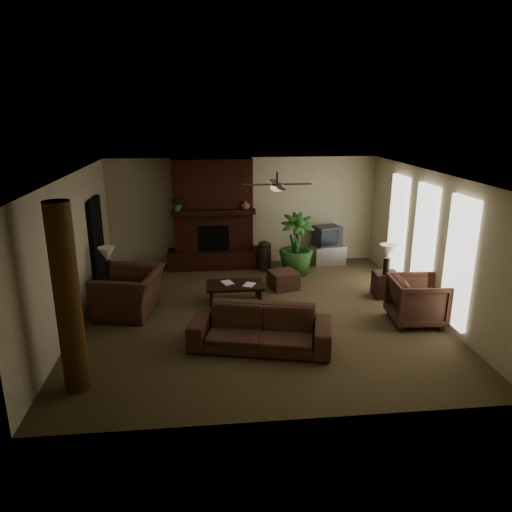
{
  "coord_description": "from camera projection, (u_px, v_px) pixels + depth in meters",
  "views": [
    {
      "loc": [
        -0.99,
        -8.86,
        3.93
      ],
      "look_at": [
        0.0,
        0.4,
        1.1
      ],
      "focal_mm": 33.58,
      "sensor_mm": 36.0,
      "label": 1
    }
  ],
  "objects": [
    {
      "name": "lamp_left",
      "position": [
        107.0,
        256.0,
        10.05
      ],
      "size": [
        0.45,
        0.45,
        0.65
      ],
      "color": "black",
      "rests_on": "side_table_left"
    },
    {
      "name": "side_table_right",
      "position": [
        385.0,
        284.0,
        10.51
      ],
      "size": [
        0.53,
        0.53,
        0.55
      ],
      "primitive_type": "cube",
      "rotation": [
        0.0,
        0.0,
        -0.07
      ],
      "color": "black",
      "rests_on": "ground"
    },
    {
      "name": "coffee_table",
      "position": [
        235.0,
        286.0,
        10.12
      ],
      "size": [
        1.2,
        0.7,
        0.43
      ],
      "color": "black",
      "rests_on": "ground"
    },
    {
      "name": "book_b",
      "position": [
        244.0,
        278.0,
        10.0
      ],
      "size": [
        0.2,
        0.11,
        0.29
      ],
      "primitive_type": "imported",
      "rotation": [
        0.0,
        0.0,
        -0.46
      ],
      "color": "#999999",
      "rests_on": "coffee_table"
    },
    {
      "name": "floor_vase",
      "position": [
        264.0,
        254.0,
        12.23
      ],
      "size": [
        0.34,
        0.34,
        0.77
      ],
      "color": "#2D2119",
      "rests_on": "ground"
    },
    {
      "name": "ottoman",
      "position": [
        283.0,
        280.0,
        11.02
      ],
      "size": [
        0.73,
        0.73,
        0.4
      ],
      "primitive_type": "cube",
      "rotation": [
        0.0,
        0.0,
        0.25
      ],
      "color": "#4F3122",
      "rests_on": "ground"
    },
    {
      "name": "windows",
      "position": [
        424.0,
        242.0,
        9.82
      ],
      "size": [
        0.08,
        3.65,
        2.35
      ],
      "color": "white",
      "rests_on": "ground"
    },
    {
      "name": "armchair_right",
      "position": [
        417.0,
        298.0,
        9.14
      ],
      "size": [
        0.98,
        1.04,
        1.0
      ],
      "primitive_type": "imported",
      "rotation": [
        0.0,
        0.0,
        1.49
      ],
      "color": "#4F3122",
      "rests_on": "ground"
    },
    {
      "name": "fireplace",
      "position": [
        214.0,
        223.0,
        12.32
      ],
      "size": [
        2.4,
        0.7,
        2.8
      ],
      "color": "#471D12",
      "rests_on": "ground"
    },
    {
      "name": "log_column",
      "position": [
        68.0,
        300.0,
        6.68
      ],
      "size": [
        0.36,
        0.36,
        2.8
      ],
      "primitive_type": "cylinder",
      "color": "#583616",
      "rests_on": "ground"
    },
    {
      "name": "ceiling_fan",
      "position": [
        277.0,
        186.0,
        9.26
      ],
      "size": [
        1.35,
        1.35,
        0.37
      ],
      "color": "black",
      "rests_on": "ceiling"
    },
    {
      "name": "room_shell",
      "position": [
        258.0,
        247.0,
        9.27
      ],
      "size": [
        7.0,
        7.0,
        7.0
      ],
      "color": "brown",
      "rests_on": "ground"
    },
    {
      "name": "mantel_vase",
      "position": [
        246.0,
        205.0,
        12.0
      ],
      "size": [
        0.23,
        0.24,
        0.22
      ],
      "primitive_type": "imported",
      "rotation": [
        0.0,
        0.0,
        -0.05
      ],
      "color": "brown",
      "rests_on": "fireplace"
    },
    {
      "name": "tv",
      "position": [
        327.0,
        236.0,
        12.66
      ],
      "size": [
        0.77,
        0.69,
        0.52
      ],
      "color": "#333336",
      "rests_on": "tv_stand"
    },
    {
      "name": "mantel_plant",
      "position": [
        178.0,
        204.0,
        11.78
      ],
      "size": [
        0.44,
        0.47,
        0.33
      ],
      "primitive_type": "imported",
      "rotation": [
        0.0,
        0.0,
        -0.15
      ],
      "color": "#2E5823",
      "rests_on": "fireplace"
    },
    {
      "name": "floor_plant",
      "position": [
        296.0,
        257.0,
        11.95
      ],
      "size": [
        0.96,
        1.58,
        0.85
      ],
      "primitive_type": "imported",
      "rotation": [
        0.0,
        0.0,
        0.07
      ],
      "color": "#2E5823",
      "rests_on": "ground"
    },
    {
      "name": "armchair_left",
      "position": [
        129.0,
        285.0,
        9.56
      ],
      "size": [
        1.12,
        1.49,
        1.18
      ],
      "primitive_type": "imported",
      "rotation": [
        0.0,
        0.0,
        -1.76
      ],
      "color": "#4F3122",
      "rests_on": "ground"
    },
    {
      "name": "book_a",
      "position": [
        222.0,
        278.0,
        10.04
      ],
      "size": [
        0.21,
        0.1,
        0.29
      ],
      "primitive_type": "imported",
      "rotation": [
        0.0,
        0.0,
        0.36
      ],
      "color": "#999999",
      "rests_on": "coffee_table"
    },
    {
      "name": "lamp_right",
      "position": [
        387.0,
        253.0,
        10.25
      ],
      "size": [
        0.43,
        0.43,
        0.65
      ],
      "color": "black",
      "rests_on": "side_table_right"
    },
    {
      "name": "doorway",
      "position": [
        97.0,
        245.0,
        10.73
      ],
      "size": [
        0.1,
        1.0,
        2.1
      ],
      "primitive_type": "cube",
      "color": "black",
      "rests_on": "ground"
    },
    {
      "name": "tv_stand",
      "position": [
        328.0,
        254.0,
        12.8
      ],
      "size": [
        0.91,
        0.61,
        0.5
      ],
      "primitive_type": "cube",
      "rotation": [
        0.0,
        0.0,
        0.13
      ],
      "color": "#B8B9BB",
      "rests_on": "ground"
    },
    {
      "name": "side_table_left",
      "position": [
        110.0,
        288.0,
        10.29
      ],
      "size": [
        0.63,
        0.63,
        0.55
      ],
      "primitive_type": "cube",
      "rotation": [
        0.0,
        0.0,
        0.32
      ],
      "color": "black",
      "rests_on": "ground"
    },
    {
      "name": "sofa",
      "position": [
        261.0,
        322.0,
        8.19
      ],
      "size": [
        2.5,
        1.26,
        0.94
      ],
      "primitive_type": "imported",
      "rotation": [
        0.0,
        0.0,
        -0.24
      ],
      "color": "#4F3122",
      "rests_on": "ground"
    }
  ]
}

